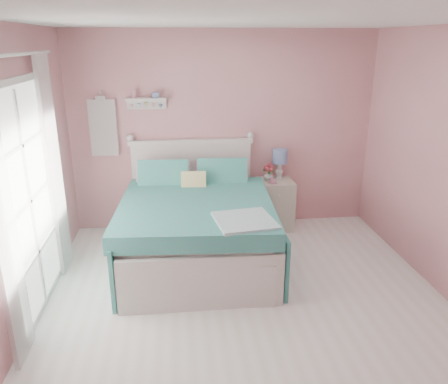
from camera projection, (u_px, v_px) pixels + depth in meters
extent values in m
plane|color=white|center=(250.00, 315.00, 4.11)|extent=(4.50, 4.50, 0.00)
plane|color=#C37C83|center=(224.00, 132.00, 5.79)|extent=(4.00, 0.00, 4.00)
plane|color=#C37C83|center=(360.00, 378.00, 1.57)|extent=(4.00, 0.00, 4.00)
plane|color=#C37C83|center=(5.00, 193.00, 3.48)|extent=(0.00, 4.50, 4.50)
plane|color=white|center=(256.00, 19.00, 3.26)|extent=(4.50, 4.50, 0.00)
cube|color=silver|center=(196.00, 243.00, 5.08)|extent=(1.66, 2.12, 0.44)
cube|color=silver|center=(196.00, 219.00, 4.99)|extent=(1.59, 2.06, 0.16)
cube|color=silver|center=(192.00, 186.00, 5.93)|extent=(1.58, 0.07, 1.16)
cube|color=silver|center=(191.00, 142.00, 5.73)|extent=(1.64, 0.09, 0.06)
cube|color=silver|center=(202.00, 284.00, 4.11)|extent=(1.58, 0.06, 0.56)
cube|color=teal|center=(196.00, 210.00, 4.79)|extent=(1.76, 1.87, 0.18)
cube|color=pink|center=(164.00, 178.00, 5.52)|extent=(0.70, 0.32, 0.43)
cube|color=pink|center=(221.00, 176.00, 5.59)|extent=(0.70, 0.32, 0.43)
cube|color=#CCBC59|center=(194.00, 184.00, 5.29)|extent=(0.31, 0.24, 0.31)
cube|color=beige|center=(275.00, 204.00, 5.95)|extent=(0.47, 0.44, 0.68)
cube|color=silver|center=(279.00, 195.00, 5.68)|extent=(0.41, 0.02, 0.16)
sphere|color=white|center=(279.00, 196.00, 5.66)|extent=(0.03, 0.03, 0.03)
cylinder|color=white|center=(279.00, 178.00, 5.92)|extent=(0.13, 0.13, 0.02)
cylinder|color=white|center=(279.00, 170.00, 5.89)|extent=(0.06, 0.06, 0.22)
cylinder|color=#7089BB|center=(280.00, 156.00, 5.83)|extent=(0.20, 0.20, 0.18)
imported|color=silver|center=(268.00, 176.00, 5.82)|extent=(0.16, 0.16, 0.14)
imported|color=pink|center=(273.00, 181.00, 5.71)|extent=(0.11, 0.11, 0.07)
sphere|color=#C64350|center=(269.00, 165.00, 5.78)|extent=(0.06, 0.06, 0.06)
sphere|color=#C64350|center=(271.00, 167.00, 5.81)|extent=(0.06, 0.06, 0.06)
sphere|color=#C64350|center=(266.00, 167.00, 5.79)|extent=(0.06, 0.06, 0.06)
sphere|color=#C64350|center=(271.00, 170.00, 5.77)|extent=(0.06, 0.06, 0.06)
sphere|color=#C64350|center=(267.00, 169.00, 5.77)|extent=(0.06, 0.06, 0.06)
cube|color=silver|center=(146.00, 100.00, 5.47)|extent=(0.50, 0.14, 0.04)
cube|color=silver|center=(147.00, 105.00, 5.55)|extent=(0.50, 0.03, 0.12)
cylinder|color=#D18C99|center=(134.00, 94.00, 5.43)|extent=(0.06, 0.06, 0.10)
cube|color=#7089BB|center=(156.00, 95.00, 5.47)|extent=(0.08, 0.06, 0.07)
cube|color=white|center=(103.00, 128.00, 5.54)|extent=(0.34, 0.03, 0.72)
cube|color=silver|center=(10.00, 82.00, 3.58)|extent=(0.04, 1.32, 0.06)
cube|color=silver|center=(45.00, 302.00, 4.27)|extent=(0.04, 1.32, 0.06)
cube|color=silver|center=(4.00, 233.00, 3.34)|extent=(0.04, 0.06, 2.10)
cube|color=silver|center=(48.00, 183.00, 4.53)|extent=(0.04, 0.06, 2.10)
cube|color=white|center=(29.00, 201.00, 3.93)|extent=(0.02, 1.20, 2.04)
cube|color=white|center=(2.00, 223.00, 3.20)|extent=(0.04, 0.40, 2.32)
cube|color=white|center=(54.00, 168.00, 4.60)|extent=(0.04, 0.40, 2.32)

